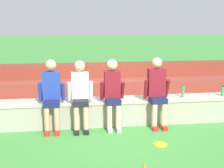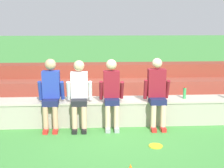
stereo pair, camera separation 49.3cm
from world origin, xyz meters
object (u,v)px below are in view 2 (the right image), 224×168
at_px(person_center, 79,92).
at_px(frisbee, 156,146).
at_px(person_right_of_center, 112,92).
at_px(person_left_of_center, 51,91).
at_px(person_far_right, 157,91).
at_px(water_bottle_near_right, 185,93).

height_order(person_center, frisbee, person_center).
bearing_deg(person_right_of_center, person_center, 179.91).
bearing_deg(person_left_of_center, person_far_right, -0.75).
relative_size(person_left_of_center, water_bottle_near_right, 5.56).
relative_size(person_left_of_center, person_center, 1.02).
xyz_separation_m(person_left_of_center, person_center, (0.59, -0.02, -0.02)).
xyz_separation_m(person_center, person_right_of_center, (0.67, -0.00, 0.01)).
height_order(person_right_of_center, person_far_right, person_far_right).
height_order(water_bottle_near_right, frisbee, water_bottle_near_right).
height_order(person_left_of_center, person_center, person_left_of_center).
relative_size(person_right_of_center, person_far_right, 0.99).
xyz_separation_m(person_right_of_center, person_far_right, (0.96, -0.01, 0.01)).
xyz_separation_m(person_left_of_center, person_right_of_center, (1.26, -0.02, -0.01)).
bearing_deg(water_bottle_near_right, person_center, -173.39).
distance_m(person_right_of_center, frisbee, 1.50).
bearing_deg(person_far_right, person_right_of_center, 179.45).
bearing_deg(person_left_of_center, frisbee, -27.71).
distance_m(person_center, person_far_right, 1.63).
height_order(person_left_of_center, person_far_right, person_far_right).
bearing_deg(water_bottle_near_right, frisbee, -124.28).
bearing_deg(person_right_of_center, frisbee, -54.16).
distance_m(person_left_of_center, frisbee, 2.40).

